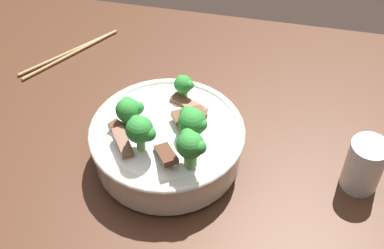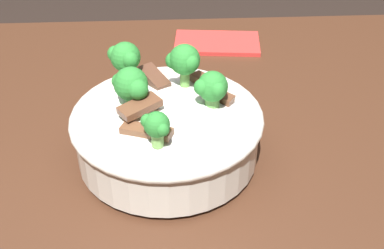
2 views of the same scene
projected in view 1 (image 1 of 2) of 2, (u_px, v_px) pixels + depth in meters
name	position (u px, v px, depth m)	size (l,w,h in m)	color
dining_table	(198.00, 212.00, 0.98)	(1.27, 0.92, 0.75)	#472819
rice_bowl	(167.00, 139.00, 0.86)	(0.26, 0.26, 0.15)	silver
drinking_glass	(363.00, 168.00, 0.83)	(0.06, 0.06, 0.09)	white
chopsticks_pair	(70.00, 53.00, 1.10)	(0.15, 0.20, 0.01)	#9E7A4C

